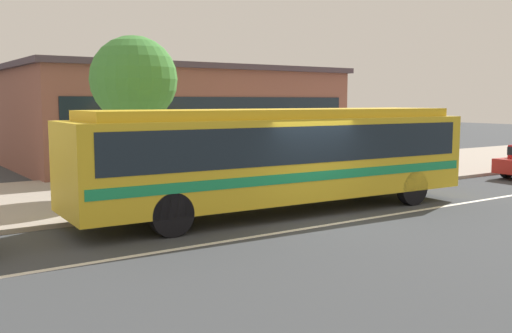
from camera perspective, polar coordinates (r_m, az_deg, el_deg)
ground_plane at (r=14.92m, az=5.50°, el=-5.15°), size 120.00×120.00×0.00m
sidewalk_slab at (r=20.28m, az=-6.44°, el=-1.89°), size 60.00×8.00×0.12m
lane_stripe_center at (r=14.33m, az=7.56°, el=-5.65°), size 56.00×0.16×0.01m
transit_bus at (r=15.54m, az=2.43°, el=1.39°), size 11.51×3.04×2.78m
pedestrian_waiting_near_sign at (r=20.20m, az=6.23°, el=1.08°), size 0.39×0.39×1.69m
pedestrian_walking_along_curb at (r=16.75m, az=-11.24°, el=-0.25°), size 0.39×0.39×1.64m
pedestrian_standing_by_tree at (r=20.36m, az=6.63°, el=1.00°), size 0.45×0.45×1.63m
bus_stop_sign at (r=19.94m, az=9.79°, el=2.47°), size 0.10×0.44×2.35m
street_tree_near_stop at (r=18.54m, az=-11.95°, el=8.31°), size 2.71×2.71×4.89m
station_building at (r=28.33m, az=-8.16°, el=5.00°), size 14.91×9.25×4.57m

